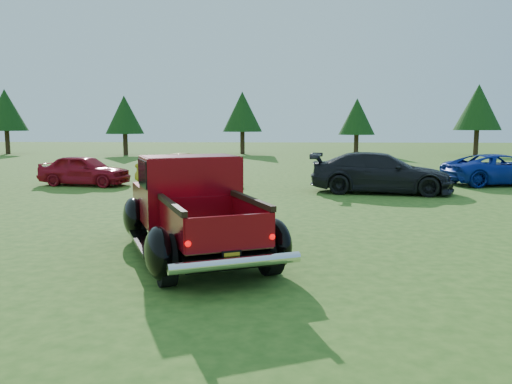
# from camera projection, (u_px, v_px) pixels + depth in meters

# --- Properties ---
(ground) EXTENTS (120.00, 120.00, 0.00)m
(ground) POSITION_uv_depth(u_px,v_px,m) (275.00, 244.00, 9.67)
(ground) COLOR #2E5719
(ground) RESTS_ON ground
(tree_far_west) EXTENTS (3.33, 3.33, 5.20)m
(tree_far_west) POSITION_uv_depth(u_px,v_px,m) (5.00, 110.00, 39.98)
(tree_far_west) COLOR #332114
(tree_far_west) RESTS_ON ground
(tree_west) EXTENTS (2.94, 2.94, 4.60)m
(tree_west) POSITION_uv_depth(u_px,v_px,m) (124.00, 115.00, 38.56)
(tree_west) COLOR #332114
(tree_west) RESTS_ON ground
(tree_mid_left) EXTENTS (3.20, 3.20, 5.00)m
(tree_mid_left) POSITION_uv_depth(u_px,v_px,m) (242.00, 112.00, 40.06)
(tree_mid_left) COLOR #332114
(tree_mid_left) RESTS_ON ground
(tree_mid_right) EXTENTS (2.82, 2.82, 4.40)m
(tree_mid_right) POSITION_uv_depth(u_px,v_px,m) (357.00, 117.00, 38.69)
(tree_mid_right) COLOR #332114
(tree_mid_right) RESTS_ON ground
(tree_east) EXTENTS (3.46, 3.46, 5.40)m
(tree_east) POSITION_uv_depth(u_px,v_px,m) (478.00, 107.00, 37.67)
(tree_east) COLOR #332114
(tree_east) RESTS_ON ground
(pickup_truck) EXTENTS (3.60, 4.98, 1.74)m
(pickup_truck) POSITION_uv_depth(u_px,v_px,m) (190.00, 206.00, 9.03)
(pickup_truck) COLOR black
(pickup_truck) RESTS_ON ground
(show_car_red) EXTENTS (3.64, 1.95, 1.18)m
(show_car_red) POSITION_uv_depth(u_px,v_px,m) (84.00, 170.00, 19.07)
(show_car_red) COLOR maroon
(show_car_red) RESTS_ON ground
(show_car_yellow) EXTENTS (3.80, 1.52, 1.23)m
(show_car_yellow) POSITION_uv_depth(u_px,v_px,m) (188.00, 170.00, 18.81)
(show_car_yellow) COLOR gold
(show_car_yellow) RESTS_ON ground
(show_car_grey) EXTENTS (4.98, 2.68, 1.37)m
(show_car_grey) POSITION_uv_depth(u_px,v_px,m) (381.00, 173.00, 16.96)
(show_car_grey) COLOR black
(show_car_grey) RESTS_ON ground
(show_car_blue) EXTENTS (4.60, 2.80, 1.19)m
(show_car_blue) POSITION_uv_depth(u_px,v_px,m) (500.00, 169.00, 19.25)
(show_car_blue) COLOR #0D2698
(show_car_blue) RESTS_ON ground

